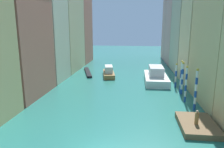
# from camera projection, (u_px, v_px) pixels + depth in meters

# --- Properties ---
(ground_plane) EXTENTS (154.00, 154.00, 0.00)m
(ground_plane) POSITION_uv_depth(u_px,v_px,m) (122.00, 80.00, 39.57)
(ground_plane) COLOR #28756B
(building_left_1) EXTENTS (7.89, 10.14, 14.62)m
(building_left_1) POSITION_uv_depth(u_px,v_px,m) (14.00, 44.00, 29.33)
(building_left_1) COLOR #C6705B
(building_left_1) RESTS_ON ground
(building_left_2) EXTENTS (7.89, 7.70, 21.97)m
(building_left_2) POSITION_uv_depth(u_px,v_px,m) (41.00, 20.00, 37.44)
(building_left_2) COLOR beige
(building_left_2) RESTS_ON ground
(building_left_3) EXTENTS (7.89, 12.13, 22.03)m
(building_left_3) POSITION_uv_depth(u_px,v_px,m) (61.00, 21.00, 47.23)
(building_left_3) COLOR beige
(building_left_3) RESTS_ON ground
(building_left_4) EXTENTS (7.89, 10.02, 20.32)m
(building_left_4) POSITION_uv_depth(u_px,v_px,m) (75.00, 26.00, 58.18)
(building_left_4) COLOR #C6705B
(building_left_4) RESTS_ON ground
(building_right_2) EXTENTS (7.89, 8.23, 20.57)m
(building_right_2) POSITION_uv_depth(u_px,v_px,m) (209.00, 23.00, 35.62)
(building_right_2) COLOR beige
(building_right_2) RESTS_ON ground
(building_right_3) EXTENTS (7.89, 11.12, 18.80)m
(building_right_3) POSITION_uv_depth(u_px,v_px,m) (193.00, 29.00, 45.57)
(building_right_3) COLOR #BCB299
(building_right_3) RESTS_ON ground
(building_right_4) EXTENTS (7.89, 10.47, 20.61)m
(building_right_4) POSITION_uv_depth(u_px,v_px,m) (183.00, 25.00, 55.90)
(building_right_4) COLOR tan
(building_right_4) RESTS_ON ground
(building_right_5) EXTENTS (7.89, 7.85, 20.24)m
(building_right_5) POSITION_uv_depth(u_px,v_px,m) (176.00, 26.00, 64.94)
(building_right_5) COLOR tan
(building_right_5) RESTS_ON ground
(waterfront_dock) EXTENTS (3.43, 5.16, 0.55)m
(waterfront_dock) POSITION_uv_depth(u_px,v_px,m) (197.00, 125.00, 20.67)
(waterfront_dock) COLOR brown
(waterfront_dock) RESTS_ON ground
(person_on_dock) EXTENTS (0.36, 0.36, 1.40)m
(person_on_dock) POSITION_uv_depth(u_px,v_px,m) (197.00, 118.00, 20.08)
(person_on_dock) COLOR olive
(person_on_dock) RESTS_ON waterfront_dock
(mooring_pole_0) EXTENTS (0.32, 0.32, 5.06)m
(mooring_pole_0) POSITION_uv_depth(u_px,v_px,m) (196.00, 89.00, 24.51)
(mooring_pole_0) COLOR #1E479E
(mooring_pole_0) RESTS_ON ground
(mooring_pole_1) EXTENTS (0.29, 0.29, 4.85)m
(mooring_pole_1) POSITION_uv_depth(u_px,v_px,m) (186.00, 84.00, 27.29)
(mooring_pole_1) COLOR #1E479E
(mooring_pole_1) RESTS_ON ground
(mooring_pole_2) EXTENTS (0.36, 0.36, 4.84)m
(mooring_pole_2) POSITION_uv_depth(u_px,v_px,m) (182.00, 78.00, 30.60)
(mooring_pole_2) COLOR #1E479E
(mooring_pole_2) RESTS_ON ground
(mooring_pole_3) EXTENTS (0.28, 0.28, 4.95)m
(mooring_pole_3) POSITION_uv_depth(u_px,v_px,m) (181.00, 76.00, 31.24)
(mooring_pole_3) COLOR #1E479E
(mooring_pole_3) RESTS_ON ground
(mooring_pole_4) EXTENTS (0.33, 0.33, 4.02)m
(mooring_pole_4) POSITION_uv_depth(u_px,v_px,m) (176.00, 75.00, 34.17)
(mooring_pole_4) COLOR #1E479E
(mooring_pole_4) RESTS_ON ground
(vaporetto_white) EXTENTS (3.90, 9.56, 2.82)m
(vaporetto_white) POSITION_uv_depth(u_px,v_px,m) (156.00, 76.00, 38.06)
(vaporetto_white) COLOR white
(vaporetto_white) RESTS_ON ground
(gondola_black) EXTENTS (3.85, 9.63, 0.39)m
(gondola_black) POSITION_uv_depth(u_px,v_px,m) (88.00, 72.00, 45.57)
(gondola_black) COLOR black
(gondola_black) RESTS_ON ground
(motorboat_0) EXTENTS (3.25, 6.97, 2.12)m
(motorboat_0) POSITION_uv_depth(u_px,v_px,m) (109.00, 72.00, 42.51)
(motorboat_0) COLOR olive
(motorboat_0) RESTS_ON ground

